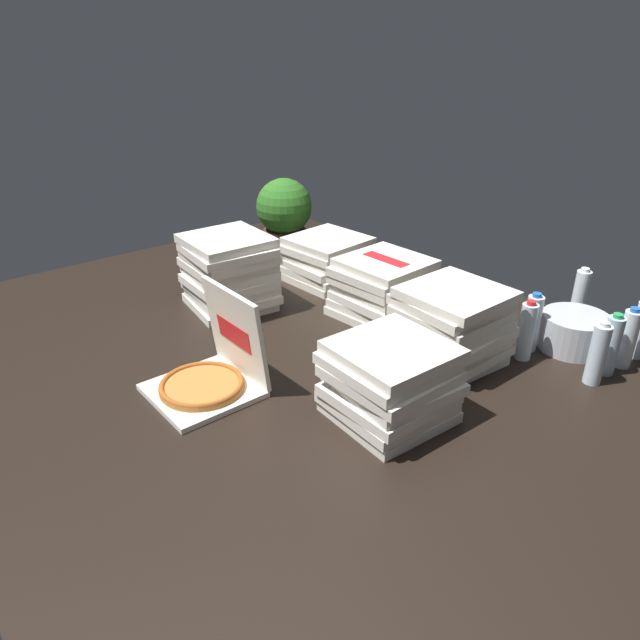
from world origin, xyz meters
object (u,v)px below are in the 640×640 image
ice_bucket (574,332)px  water_bottle_5 (580,296)px  pizza_stack_right_near (381,287)px  potted_plant (284,213)px  water_bottle_4 (532,323)px  water_bottle_6 (611,345)px  pizza_stack_left_near (390,383)px  open_pizza_box (211,373)px  water_bottle_0 (526,331)px  water_bottle_3 (598,354)px  pizza_stack_right_far (327,259)px  pizza_stack_left_far (451,325)px  pizza_stack_center_far (229,272)px  water_bottle_2 (628,339)px

ice_bucket → water_bottle_5: size_ratio=1.08×
pizza_stack_right_near → ice_bucket: 0.80m
potted_plant → water_bottle_4: bearing=2.2°
ice_bucket → water_bottle_6: 0.20m
ice_bucket → pizza_stack_left_near: bearing=-98.8°
ice_bucket → water_bottle_5: water_bottle_5 is taller
open_pizza_box → water_bottle_0: open_pizza_box is taller
open_pizza_box → water_bottle_0: bearing=61.4°
ice_bucket → water_bottle_3: 0.26m
pizza_stack_left_near → open_pizza_box: bearing=-144.2°
pizza_stack_right_far → ice_bucket: (1.17, 0.30, -0.04)m
pizza_stack_left_far → water_bottle_6: bearing=41.0°
open_pizza_box → pizza_stack_center_far: open_pizza_box is taller
pizza_stack_center_far → potted_plant: bearing=125.2°
pizza_stack_right_far → pizza_stack_left_far: (0.92, -0.16, 0.04)m
pizza_stack_right_near → pizza_stack_left_near: pizza_stack_right_near is taller
pizza_stack_right_near → water_bottle_5: bearing=46.9°
water_bottle_0 → water_bottle_2: bearing=40.9°
water_bottle_4 → pizza_stack_right_near: bearing=-158.9°
open_pizza_box → water_bottle_5: (0.53, 1.52, 0.05)m
water_bottle_4 → potted_plant: potted_plant is taller
pizza_stack_right_near → potted_plant: size_ratio=0.92×
water_bottle_5 → water_bottle_6: size_ratio=1.00×
water_bottle_0 → water_bottle_2: 0.36m
water_bottle_0 → water_bottle_4: same height
open_pizza_box → pizza_stack_left_far: bearing=64.0°
water_bottle_2 → water_bottle_6: size_ratio=1.00×
pizza_stack_left_near → water_bottle_3: (0.32, 0.72, -0.01)m
pizza_stack_left_far → water_bottle_3: (0.44, 0.28, -0.03)m
water_bottle_6 → pizza_stack_right_far: bearing=-170.8°
water_bottle_2 → water_bottle_0: bearing=-139.1°
pizza_stack_left_near → potted_plant: bearing=155.3°
water_bottle_0 → water_bottle_4: bearing=108.5°
pizza_stack_center_far → water_bottle_4: bearing=32.6°
pizza_stack_left_far → water_bottle_0: bearing=53.5°
ice_bucket → water_bottle_2: size_ratio=1.08×
pizza_stack_left_near → water_bottle_6: size_ratio=1.56×
pizza_stack_left_near → potted_plant: size_ratio=0.91×
pizza_stack_left_far → pizza_stack_right_far: bearing=170.3°
pizza_stack_right_far → water_bottle_2: size_ratio=1.57×
pizza_stack_center_far → water_bottle_4: pizza_stack_center_far is taller
pizza_stack_right_near → water_bottle_3: pizza_stack_right_near is taller
water_bottle_2 → pizza_stack_left_near: bearing=-110.1°
water_bottle_4 → water_bottle_0: bearing=-71.5°
ice_bucket → water_bottle_0: 0.24m
pizza_stack_center_far → pizza_stack_left_far: bearing=22.1°
pizza_stack_center_far → water_bottle_3: bearing=25.5°
water_bottle_6 → water_bottle_0: bearing=-151.5°
ice_bucket → water_bottle_6: water_bottle_6 is taller
pizza_stack_right_far → pizza_stack_left_near: bearing=-30.2°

